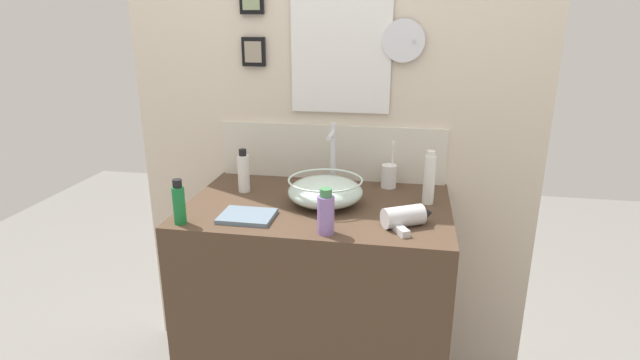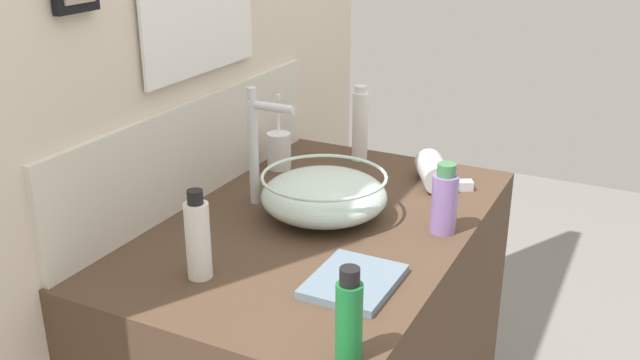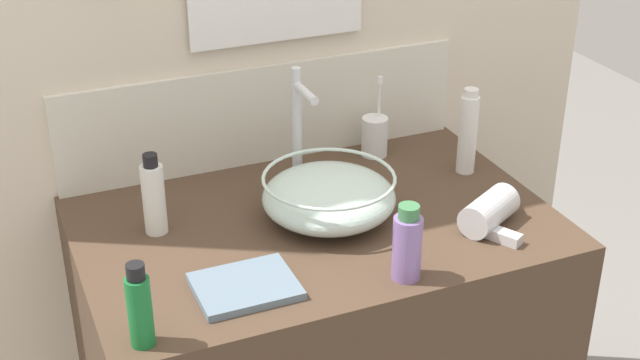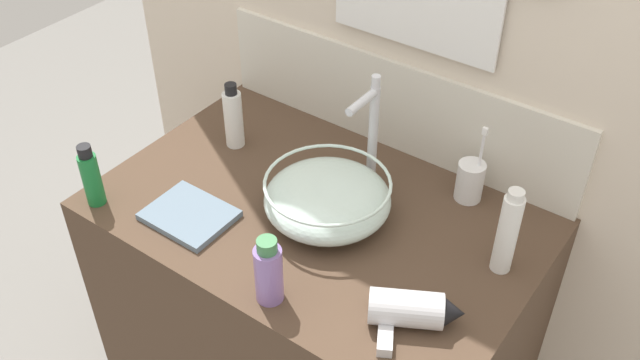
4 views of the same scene
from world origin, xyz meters
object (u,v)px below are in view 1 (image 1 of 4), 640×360
object	(u,v)px
faucet	(332,153)
hair_drier	(407,217)
spray_bottle	(244,172)
lotion_bottle	(429,178)
soap_dispenser	(326,213)
glass_bowl_sink	(325,191)
shampoo_bottle	(179,203)
hand_towel	(247,216)
toothbrush_cup	(389,176)

from	to	relation	value
faucet	hair_drier	bearing A→B (deg)	-46.48
faucet	spray_bottle	bearing A→B (deg)	-167.01
lotion_bottle	soap_dispenser	distance (m)	0.50
glass_bowl_sink	shampoo_bottle	xyz separation A→B (m)	(-0.48, -0.28, 0.02)
lotion_bottle	hand_towel	bearing A→B (deg)	-157.20
toothbrush_cup	hand_towel	distance (m)	0.67
faucet	shampoo_bottle	size ratio (longest dim) A/B	1.75
lotion_bottle	hand_towel	size ratio (longest dim) A/B	1.11
toothbrush_cup	spray_bottle	xyz separation A→B (m)	(-0.60, -0.16, 0.03)
toothbrush_cup	spray_bottle	bearing A→B (deg)	-164.86
spray_bottle	soap_dispenser	xyz separation A→B (m)	(0.41, -0.37, -0.01)
faucet	lotion_bottle	xyz separation A→B (m)	(0.40, -0.09, -0.06)
faucet	hair_drier	xyz separation A→B (m)	(0.32, -0.34, -0.13)
faucet	glass_bowl_sink	bearing A→B (deg)	-90.00
toothbrush_cup	glass_bowl_sink	bearing A→B (deg)	-133.14
spray_bottle	soap_dispenser	size ratio (longest dim) A/B	1.14
lotion_bottle	hand_towel	xyz separation A→B (m)	(-0.66, -0.28, -0.10)
lotion_bottle	soap_dispenser	size ratio (longest dim) A/B	1.33
spray_bottle	lotion_bottle	xyz separation A→B (m)	(0.76, -0.01, 0.02)
soap_dispenser	shampoo_bottle	world-z (taller)	shampoo_bottle
hair_drier	hand_towel	distance (m)	0.58
glass_bowl_sink	faucet	xyz separation A→B (m)	(-0.00, 0.17, 0.11)
toothbrush_cup	shampoo_bottle	size ratio (longest dim) A/B	1.25
spray_bottle	soap_dispenser	distance (m)	0.55
faucet	hand_towel	world-z (taller)	faucet
hair_drier	hand_towel	world-z (taller)	hair_drier
glass_bowl_sink	spray_bottle	bearing A→B (deg)	166.29
spray_bottle	hand_towel	bearing A→B (deg)	-69.67
hair_drier	lotion_bottle	distance (m)	0.27
spray_bottle	hand_towel	size ratio (longest dim) A/B	0.95
lotion_bottle	hand_towel	world-z (taller)	lotion_bottle
soap_dispenser	shampoo_bottle	size ratio (longest dim) A/B	0.98
spray_bottle	shampoo_bottle	bearing A→B (deg)	-107.03
faucet	spray_bottle	xyz separation A→B (m)	(-0.36, -0.08, -0.08)
toothbrush_cup	soap_dispenser	bearing A→B (deg)	-109.53
soap_dispenser	hand_towel	xyz separation A→B (m)	(-0.31, 0.08, -0.07)
lotion_bottle	shampoo_bottle	xyz separation A→B (m)	(-0.88, -0.36, -0.03)
soap_dispenser	shampoo_bottle	xyz separation A→B (m)	(-0.53, -0.01, 0.00)
glass_bowl_sink	faucet	bearing A→B (deg)	90.00
spray_bottle	lotion_bottle	bearing A→B (deg)	-0.62
shampoo_bottle	toothbrush_cup	bearing A→B (deg)	36.87
hair_drier	spray_bottle	xyz separation A→B (m)	(-0.68, 0.25, 0.05)
faucet	spray_bottle	world-z (taller)	faucet
faucet	lotion_bottle	size ratio (longest dim) A/B	1.34
hair_drier	lotion_bottle	bearing A→B (deg)	72.24
shampoo_bottle	hand_towel	bearing A→B (deg)	21.95
faucet	toothbrush_cup	distance (m)	0.27
glass_bowl_sink	soap_dispenser	world-z (taller)	soap_dispenser
hair_drier	shampoo_bottle	distance (m)	0.81
soap_dispenser	lotion_bottle	bearing A→B (deg)	45.53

